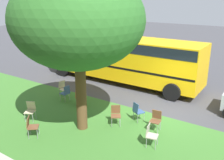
# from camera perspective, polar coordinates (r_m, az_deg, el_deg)

# --- Properties ---
(ground) EXTENTS (80.00, 80.00, 0.00)m
(ground) POSITION_cam_1_polar(r_m,az_deg,el_deg) (12.48, 11.37, -7.51)
(ground) COLOR #424247
(grass_verge) EXTENTS (48.00, 6.00, 0.01)m
(grass_verge) POSITION_cam_1_polar(r_m,az_deg,el_deg) (9.93, 3.98, -14.41)
(grass_verge) COLOR #3D752D
(grass_verge) RESTS_ON ground
(street_tree) EXTENTS (5.05, 5.05, 6.38)m
(street_tree) POSITION_cam_1_polar(r_m,az_deg,el_deg) (9.79, -7.64, 13.07)
(street_tree) COLOR brown
(street_tree) RESTS_ON ground
(chair_0) EXTENTS (0.46, 0.46, 0.88)m
(chair_0) POSITION_cam_1_polar(r_m,az_deg,el_deg) (10.80, 9.83, -8.63)
(chair_0) COLOR brown
(chair_0) RESTS_ON ground
(chair_1) EXTENTS (0.49, 0.49, 0.88)m
(chair_1) POSITION_cam_1_polar(r_m,az_deg,el_deg) (9.71, 8.65, -11.88)
(chair_1) COLOR #ADA393
(chair_1) RESTS_ON ground
(chair_2) EXTENTS (0.56, 0.56, 0.88)m
(chair_2) POSITION_cam_1_polar(r_m,az_deg,el_deg) (12.04, -17.89, -6.34)
(chair_2) COLOR beige
(chair_2) RESTS_ON ground
(chair_3) EXTENTS (0.50, 0.50, 0.88)m
(chair_3) POSITION_cam_1_polar(r_m,az_deg,el_deg) (14.39, -10.99, -1.66)
(chair_3) COLOR beige
(chair_3) RESTS_ON ground
(chair_4) EXTENTS (0.59, 0.58, 0.88)m
(chair_4) POSITION_cam_1_polar(r_m,az_deg,el_deg) (10.66, -17.74, -9.68)
(chair_4) COLOR brown
(chair_4) RESTS_ON ground
(chair_5) EXTENTS (0.52, 0.52, 0.88)m
(chair_5) POSITION_cam_1_polar(r_m,az_deg,el_deg) (13.03, -7.20, -3.63)
(chair_5) COLOR #C64C1E
(chair_5) RESTS_ON ground
(chair_6) EXTENTS (0.56, 0.57, 0.88)m
(chair_6) POSITION_cam_1_polar(r_m,az_deg,el_deg) (11.44, 5.76, -6.83)
(chair_6) COLOR #335184
(chair_6) RESTS_ON ground
(chair_7) EXTENTS (0.43, 0.43, 0.88)m
(chair_7) POSITION_cam_1_polar(r_m,az_deg,el_deg) (13.67, -10.38, -2.71)
(chair_7) COLOR #335184
(chair_7) RESTS_ON ground
(chair_8) EXTENTS (0.58, 0.58, 0.88)m
(chair_8) POSITION_cam_1_polar(r_m,az_deg,el_deg) (11.10, 0.85, -7.56)
(chair_8) COLOR brown
(chair_8) RESTS_ON ground
(school_bus) EXTENTS (10.40, 2.80, 2.88)m
(school_bus) POSITION_cam_1_polar(r_m,az_deg,el_deg) (16.33, 2.02, 5.62)
(school_bus) COLOR yellow
(school_bus) RESTS_ON ground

